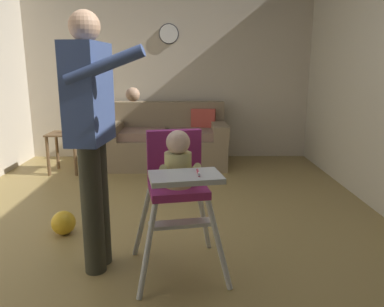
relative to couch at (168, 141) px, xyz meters
name	(u,v)px	position (x,y,z in m)	size (l,w,h in m)	color
ground	(152,251)	(0.00, -2.47, -0.38)	(5.76, 7.51, 0.10)	olive
wall_far	(168,63)	(0.00, 0.52, 1.06)	(4.96, 0.06, 2.79)	beige
couch	(168,141)	(0.00, 0.00, 0.00)	(1.64, 0.86, 0.86)	#847256
high_chair	(178,175)	(0.22, -2.84, 0.34)	(0.70, 0.80, 0.97)	silver
adult_standing	(92,130)	(-0.33, -2.78, 0.62)	(0.51, 0.53, 1.67)	#343429
toy_ball	(63,223)	(-0.74, -2.26, -0.24)	(0.20, 0.20, 0.20)	gold
side_table	(65,144)	(-1.31, -0.38, 0.05)	(0.40, 0.40, 0.52)	brown
sippy_cup	(67,129)	(-1.26, -0.38, 0.24)	(0.07, 0.07, 0.10)	#D13D33
wall_clock	(169,34)	(0.01, 0.48, 1.48)	(0.29, 0.04, 0.29)	white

